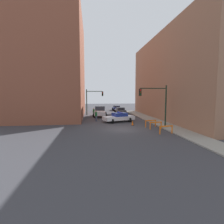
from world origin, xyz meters
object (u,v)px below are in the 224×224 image
traffic_light_far (92,98)px  barrier_back (151,122)px  traffic_light_near (157,99)px  traffic_cone (133,123)px  parked_car_near (120,110)px  pedestrian_corner (94,112)px  parked_car_mid (117,108)px  barrier_mid (156,124)px  pedestrian_crossing (96,116)px  white_truck (100,112)px  police_car (119,117)px  barrier_front (166,128)px

traffic_light_far → barrier_back: (7.25, -14.19, -2.78)m
traffic_light_near → traffic_cone: traffic_light_near is taller
parked_car_near → pedestrian_corner: pedestrian_corner is taller
parked_car_mid → pedestrian_corner: pedestrian_corner is taller
barrier_mid → pedestrian_corner: bearing=120.1°
pedestrian_crossing → white_truck: bearing=153.6°
traffic_light_far → police_car: 10.69m
traffic_light_near → white_truck: (-6.60, 11.80, -2.62)m
traffic_cone → white_truck: bearing=110.1°
pedestrian_corner → barrier_front: size_ratio=1.04×
pedestrian_crossing → barrier_mid: size_ratio=1.04×
traffic_light_far → traffic_cone: bearing=-67.8°
police_car → pedestrian_corner: bearing=12.3°
parked_car_mid → pedestrian_crossing: bearing=-106.0°
parked_car_mid → barrier_front: (0.99, -28.00, -0.06)m
white_truck → police_car: bearing=-67.4°
parked_car_near → traffic_cone: (-1.04, -15.52, -0.36)m
traffic_light_far → pedestrian_corner: bearing=-86.2°
pedestrian_crossing → police_car: bearing=53.4°
traffic_light_far → pedestrian_crossing: bearing=-86.8°
white_truck → pedestrian_crossing: bearing=-95.3°
police_car → barrier_front: bearing=-175.9°
barrier_front → traffic_cone: size_ratio=2.43×
barrier_front → pedestrian_corner: bearing=115.9°
traffic_cone → barrier_front: bearing=-67.9°
police_car → barrier_mid: size_ratio=3.16×
pedestrian_corner → traffic_cone: 10.67m
traffic_light_far → white_truck: size_ratio=0.94×
pedestrian_crossing → barrier_back: pedestrian_crossing is taller
barrier_back → pedestrian_corner: bearing=123.0°
barrier_mid → traffic_cone: bearing=126.5°
parked_car_mid → traffic_light_far: bearing=-121.4°
barrier_back → barrier_front: bearing=-87.0°
parked_car_near → parked_car_mid: 6.98m
traffic_light_far → barrier_back: bearing=-62.9°
police_car → white_truck: white_truck is taller
pedestrian_corner → traffic_cone: pedestrian_corner is taller
police_car → traffic_cone: police_car is taller
police_car → pedestrian_crossing: size_ratio=3.04×
police_car → barrier_mid: bearing=-168.6°
barrier_mid → barrier_front: bearing=-87.6°
pedestrian_crossing → parked_car_near: bearing=135.2°
pedestrian_corner → traffic_cone: bearing=53.2°
parked_car_near → pedestrian_crossing: pedestrian_crossing is taller
traffic_light_far → barrier_front: size_ratio=3.27×
barrier_front → barrier_mid: bearing=92.4°
parked_car_mid → parked_car_near: bearing=-89.4°
white_truck → parked_car_mid: white_truck is taller
traffic_light_far → police_car: traffic_light_far is taller
traffic_light_far → parked_car_near: size_ratio=1.20×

